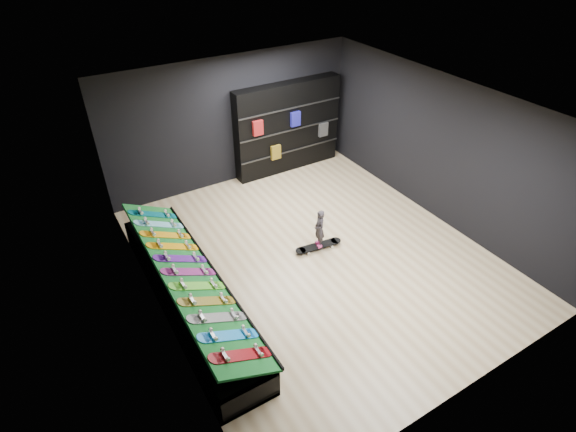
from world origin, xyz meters
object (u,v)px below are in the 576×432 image
floor_skateboard (318,247)px  child (319,235)px  display_rack (189,295)px  back_shelving (287,127)px

floor_skateboard → child: 0.28m
child → display_rack: bearing=-72.1°
back_shelving → floor_skateboard: bearing=-110.6°
back_shelving → child: bearing=-110.6°
child → back_shelving: bearing=174.2°
display_rack → child: (2.72, 0.15, 0.08)m
display_rack → floor_skateboard: 2.73m
floor_skateboard → display_rack: bearing=-169.9°
back_shelving → child: size_ratio=5.76×
back_shelving → child: back_shelving is taller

